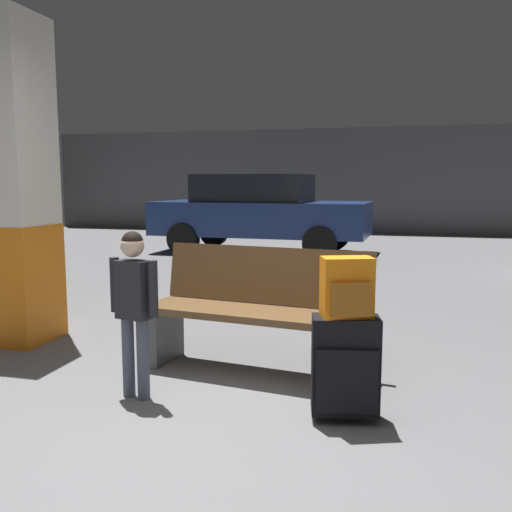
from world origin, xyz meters
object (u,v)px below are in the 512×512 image
(bench, at_px, (257,311))
(backpack_bright, at_px, (347,288))
(structural_pillar, at_px, (12,184))
(parked_car_far, at_px, (260,211))
(suitcase, at_px, (345,366))
(child, at_px, (134,297))

(bench, height_order, backpack_bright, backpack_bright)
(bench, bearing_deg, structural_pillar, 173.45)
(structural_pillar, height_order, bench, structural_pillar)
(backpack_bright, distance_m, parked_car_far, 7.80)
(structural_pillar, height_order, backpack_bright, structural_pillar)
(suitcase, relative_size, child, 0.57)
(backpack_bright, bearing_deg, parked_car_far, 107.94)
(bench, height_order, child, child)
(bench, distance_m, child, 0.95)
(suitcase, bearing_deg, parked_car_far, 107.93)
(backpack_bright, bearing_deg, structural_pillar, 161.87)
(bench, xyz_separation_m, child, (-0.61, -0.69, 0.21))
(suitcase, relative_size, backpack_bright, 1.78)
(suitcase, xyz_separation_m, backpack_bright, (0.00, -0.00, 0.45))
(structural_pillar, bearing_deg, parked_car_far, 85.66)
(bench, relative_size, child, 1.56)
(backpack_bright, xyz_separation_m, parked_car_far, (-2.40, 7.42, 0.03))
(backpack_bright, xyz_separation_m, child, (-1.31, 0.00, -0.12))
(backpack_bright, height_order, parked_car_far, parked_car_far)
(structural_pillar, height_order, child, structural_pillar)
(bench, distance_m, suitcase, 0.99)
(bench, height_order, parked_car_far, parked_car_far)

